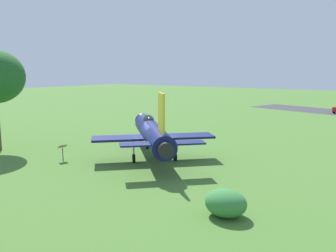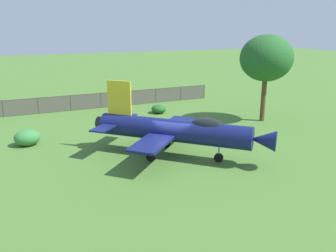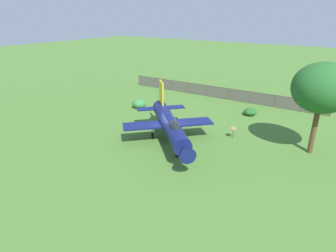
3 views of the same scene
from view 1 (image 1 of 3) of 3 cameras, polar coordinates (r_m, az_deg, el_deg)
ground_plane at (r=26.19m, az=-2.47°, el=-5.11°), size 200.00×200.00×0.00m
display_jet at (r=26.14m, az=-2.61°, el=-0.92°), size 10.41×10.63×4.99m
shrub_near_fence at (r=16.14m, az=9.20°, el=-12.05°), size 1.63×1.88×1.20m
info_plaque at (r=26.34m, az=-16.48°, el=-3.48°), size 0.66×0.49×1.14m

